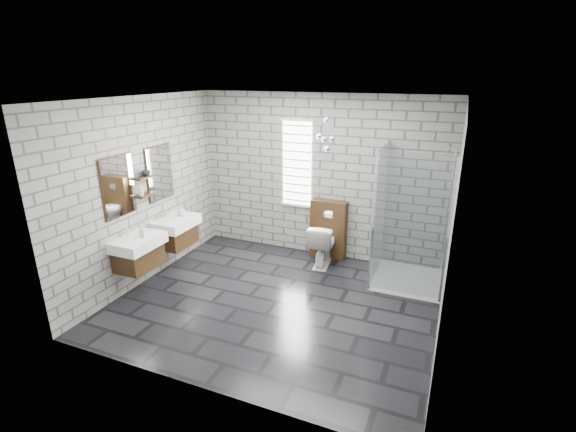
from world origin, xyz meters
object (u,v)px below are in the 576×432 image
Objects in this scene: vanity_right at (174,223)px; cistern_panel at (328,229)px; shower_enclosure at (403,253)px; vanity_left at (136,243)px; toilet at (323,244)px.

vanity_right is 1.57× the size of cistern_panel.
vanity_right is 3.51m from shower_enclosure.
toilet is at bearing 41.55° from vanity_left.
shower_enclosure is at bearing 13.38° from vanity_right.
shower_enclosure is at bearing 165.22° from toilet.
vanity_left is at bearing 36.03° from toilet.
shower_enclosure reaches higher than vanity_right.
shower_enclosure is at bearing -21.83° from cistern_panel.
vanity_right is 2.22× the size of toilet.
toilet is (-1.29, 0.21, -0.15)m from shower_enclosure.
cistern_panel is 0.49× the size of shower_enclosure.
toilet is (2.12, 1.88, -0.40)m from vanity_left.
vanity_right is at bearing -147.91° from cistern_panel.
cistern_panel is (2.12, 1.33, -0.26)m from vanity_right.
vanity_right is 0.77× the size of shower_enclosure.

